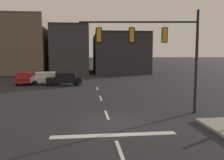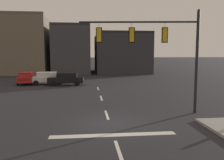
# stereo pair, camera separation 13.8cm
# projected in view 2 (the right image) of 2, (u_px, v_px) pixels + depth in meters

# --- Properties ---
(ground_plane) EXTENTS (400.00, 400.00, 0.00)m
(ground_plane) POSITION_uv_depth(u_px,v_px,m) (110.00, 124.00, 14.16)
(ground_plane) COLOR #232328
(stop_bar_paint) EXTENTS (6.40, 0.50, 0.01)m
(stop_bar_paint) POSITION_uv_depth(u_px,v_px,m) (113.00, 135.00, 12.18)
(stop_bar_paint) COLOR silver
(stop_bar_paint) RESTS_ON ground
(lane_centreline) EXTENTS (0.16, 26.40, 0.01)m
(lane_centreline) POSITION_uv_depth(u_px,v_px,m) (107.00, 115.00, 16.14)
(lane_centreline) COLOR silver
(lane_centreline) RESTS_ON ground
(signal_mast_near_side) EXTENTS (7.98, 1.15, 7.01)m
(signal_mast_near_side) POSITION_uv_depth(u_px,v_px,m) (159.00, 44.00, 16.21)
(signal_mast_near_side) COLOR black
(signal_mast_near_side) RESTS_ON ground
(car_lot_nearside) EXTENTS (4.54, 2.13, 1.61)m
(car_lot_nearside) POSITION_uv_depth(u_px,v_px,m) (66.00, 79.00, 30.64)
(car_lot_nearside) COLOR black
(car_lot_nearside) RESTS_ON ground
(car_lot_middle) EXTENTS (4.59, 2.26, 1.61)m
(car_lot_middle) POSITION_uv_depth(u_px,v_px,m) (48.00, 78.00, 31.67)
(car_lot_middle) COLOR silver
(car_lot_middle) RESTS_ON ground
(car_lot_farside) EXTENTS (2.22, 4.57, 1.61)m
(car_lot_farside) POSITION_uv_depth(u_px,v_px,m) (27.00, 78.00, 31.99)
(car_lot_farside) COLOR #A81E1E
(car_lot_farside) RESTS_ON ground
(building_row) EXTENTS (31.50, 13.85, 11.35)m
(building_row) POSITION_uv_depth(u_px,v_px,m) (65.00, 50.00, 50.27)
(building_row) COLOR #665B4C
(building_row) RESTS_ON ground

